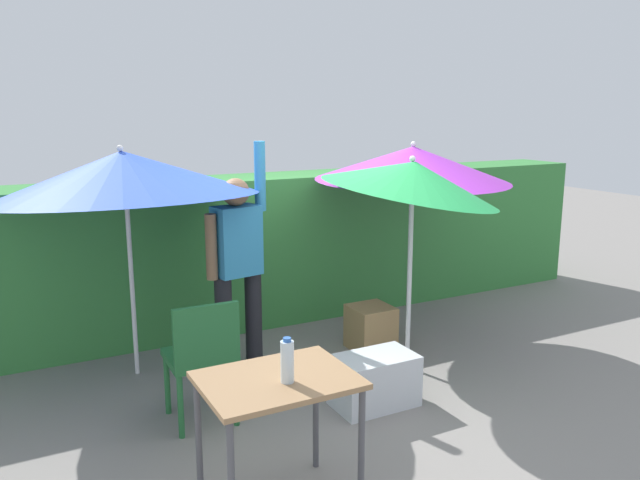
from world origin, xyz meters
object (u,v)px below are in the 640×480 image
object	(u,v)px
cooler_box	(374,381)
bottle_water	(287,361)
umbrella_yellow	(412,178)
person_vendor	(238,261)
umbrella_rainbow	(413,164)
chair_plastic	(202,354)
crate_cardboard	(371,328)
folding_table	(278,394)
umbrella_orange	(123,175)

from	to	relation	value
cooler_box	bottle_water	distance (m)	1.54
umbrella_yellow	person_vendor	xyz separation A→B (m)	(-1.27, 0.59, -0.66)
person_vendor	cooler_box	distance (m)	1.44
person_vendor	bottle_water	bearing A→B (deg)	-103.17
umbrella_yellow	cooler_box	bearing A→B (deg)	-143.44
umbrella_rainbow	person_vendor	size ratio (longest dim) A/B	0.98
chair_plastic	bottle_water	world-z (taller)	bottle_water
crate_cardboard	folding_table	distance (m)	2.45
folding_table	bottle_water	distance (m)	0.22
chair_plastic	bottle_water	xyz separation A→B (m)	(0.10, -1.16, 0.36)
person_vendor	cooler_box	size ratio (longest dim) A/B	3.14
umbrella_orange	chair_plastic	size ratio (longest dim) A/B	2.35
crate_cardboard	person_vendor	bearing A→B (deg)	174.81
umbrella_rainbow	umbrella_orange	bearing A→B (deg)	173.57
umbrella_rainbow	chair_plastic	world-z (taller)	umbrella_rainbow
chair_plastic	crate_cardboard	size ratio (longest dim) A/B	2.24
crate_cardboard	bottle_water	bearing A→B (deg)	-132.70
umbrella_orange	chair_plastic	xyz separation A→B (m)	(0.24, -1.07, -1.12)
crate_cardboard	bottle_water	xyz separation A→B (m)	(-1.66, -1.79, 0.67)
cooler_box	crate_cardboard	bearing A→B (deg)	58.99
person_vendor	folding_table	size ratio (longest dim) A/B	2.35
umbrella_rainbow	chair_plastic	size ratio (longest dim) A/B	2.07
person_vendor	bottle_water	world-z (taller)	person_vendor
umbrella_orange	umbrella_yellow	xyz separation A→B (m)	(2.05, -0.92, -0.04)
umbrella_yellow	bottle_water	xyz separation A→B (m)	(-1.71, -1.31, -0.73)
umbrella_rainbow	cooler_box	size ratio (longest dim) A/B	3.07
chair_plastic	crate_cardboard	world-z (taller)	chair_plastic
person_vendor	chair_plastic	world-z (taller)	person_vendor
chair_plastic	folding_table	distance (m)	1.10
bottle_water	umbrella_rainbow	bearing A→B (deg)	41.83
person_vendor	crate_cardboard	xyz separation A→B (m)	(1.21, -0.11, -0.74)
crate_cardboard	umbrella_orange	bearing A→B (deg)	167.69
umbrella_yellow	bottle_water	distance (m)	2.27
chair_plastic	person_vendor	bearing A→B (deg)	53.92
person_vendor	bottle_water	xyz separation A→B (m)	(-0.45, -1.90, -0.06)
folding_table	person_vendor	bearing A→B (deg)	75.64
umbrella_orange	folding_table	bearing A→B (deg)	-81.58
umbrella_orange	umbrella_yellow	world-z (taller)	umbrella_orange
umbrella_rainbow	cooler_box	bearing A→B (deg)	-134.74
umbrella_yellow	folding_table	size ratio (longest dim) A/B	2.37
folding_table	bottle_water	bearing A→B (deg)	-72.32
person_vendor	crate_cardboard	distance (m)	1.42
umbrella_rainbow	bottle_water	world-z (taller)	umbrella_rainbow
umbrella_yellow	folding_table	distance (m)	2.33
person_vendor	cooler_box	world-z (taller)	person_vendor
umbrella_rainbow	person_vendor	bearing A→B (deg)	-178.60
umbrella_yellow	crate_cardboard	world-z (taller)	umbrella_yellow
chair_plastic	folding_table	world-z (taller)	chair_plastic
chair_plastic	cooler_box	bearing A→B (deg)	-14.65
crate_cardboard	folding_table	world-z (taller)	folding_table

